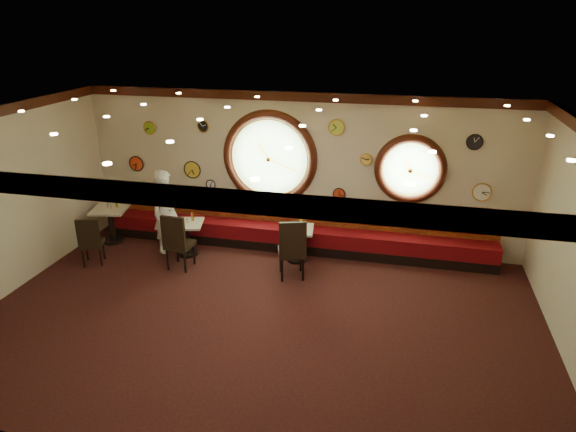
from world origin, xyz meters
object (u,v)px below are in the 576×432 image
at_px(condiment_c_pepper, 297,226).
at_px(condiment_b_bottle, 193,217).
at_px(table_c, 297,240).
at_px(condiment_c_salt, 292,225).
at_px(table_a, 111,221).
at_px(condiment_a_pepper, 111,207).
at_px(condiment_a_salt, 108,206).
at_px(condiment_c_bottle, 301,224).
at_px(chair_a, 90,239).
at_px(chair_b, 177,239).
at_px(chair_c, 292,246).
at_px(condiment_b_salt, 182,220).
at_px(condiment_b_pepper, 187,220).
at_px(condiment_a_bottle, 117,204).
at_px(table_b, 187,235).
at_px(waiter, 167,211).

bearing_deg(condiment_c_pepper, condiment_b_bottle, -176.26).
relative_size(table_c, condiment_c_salt, 6.46).
distance_m(table_a, condiment_a_pepper, 0.33).
xyz_separation_m(condiment_a_salt, condiment_c_salt, (3.99, 0.01, -0.07)).
bearing_deg(condiment_c_bottle, condiment_a_pepper, -178.91).
bearing_deg(condiment_c_salt, table_c, -15.27).
distance_m(chair_a, chair_b, 1.72).
relative_size(chair_c, condiment_a_pepper, 8.12).
bearing_deg(condiment_c_pepper, condiment_b_salt, -173.43).
relative_size(condiment_b_pepper, condiment_a_bottle, 0.61).
bearing_deg(condiment_a_pepper, condiment_b_salt, -7.63).
height_order(condiment_b_salt, condiment_b_bottle, condiment_b_bottle).
relative_size(table_a, table_b, 1.06).
bearing_deg(condiment_c_bottle, chair_c, -89.46).
xyz_separation_m(chair_a, condiment_a_bottle, (-0.10, 1.20, 0.27)).
relative_size(condiment_b_salt, condiment_c_pepper, 1.08).
relative_size(table_c, waiter, 0.41).
bearing_deg(table_b, condiment_c_pepper, 6.79).
bearing_deg(condiment_a_pepper, waiter, -4.99).
xyz_separation_m(condiment_b_salt, condiment_b_pepper, (0.11, 0.02, -0.01)).
xyz_separation_m(table_a, condiment_c_bottle, (4.11, 0.07, 0.29)).
relative_size(condiment_a_salt, condiment_b_bottle, 0.50).
distance_m(chair_c, condiment_a_salt, 4.26).
distance_m(condiment_b_salt, condiment_a_bottle, 1.66).
height_order(condiment_c_pepper, waiter, waiter).
distance_m(table_b, table_c, 2.23).
relative_size(condiment_c_salt, condiment_a_bottle, 0.72).
distance_m(condiment_a_pepper, condiment_c_bottle, 4.08).
distance_m(condiment_a_pepper, condiment_b_bottle, 1.89).
height_order(condiment_b_bottle, condiment_c_bottle, condiment_b_bottle).
bearing_deg(condiment_c_bottle, condiment_c_pepper, -150.26).
distance_m(chair_b, condiment_a_salt, 2.18).
bearing_deg(condiment_b_pepper, condiment_c_pepper, 6.50).
distance_m(table_c, chair_b, 2.32).
xyz_separation_m(condiment_a_salt, condiment_b_salt, (1.80, -0.26, -0.05)).
distance_m(condiment_b_pepper, condiment_c_bottle, 2.28).
bearing_deg(condiment_b_pepper, chair_b, -84.12).
xyz_separation_m(table_a, condiment_a_salt, (-0.06, 0.03, 0.33)).
height_order(chair_b, condiment_c_bottle, chair_b).
bearing_deg(table_c, chair_a, -163.84).
distance_m(table_a, table_c, 4.05).
xyz_separation_m(table_b, chair_a, (-1.61, -0.86, 0.12)).
relative_size(chair_a, condiment_c_pepper, 5.93).
bearing_deg(condiment_b_bottle, table_b, -126.36).
xyz_separation_m(condiment_b_pepper, waiter, (-0.48, 0.10, 0.11)).
xyz_separation_m(condiment_a_pepper, condiment_b_bottle, (1.88, -0.10, -0.02)).
height_order(chair_c, condiment_b_pepper, chair_c).
bearing_deg(condiment_a_salt, condiment_a_pepper, -20.57).
bearing_deg(condiment_a_salt, waiter, -6.10).
height_order(condiment_b_salt, condiment_a_bottle, condiment_a_bottle).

